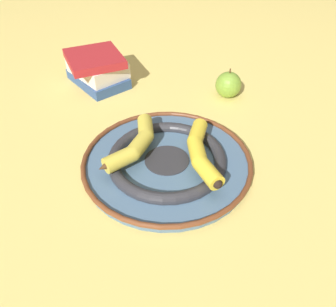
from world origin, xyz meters
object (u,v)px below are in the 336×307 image
at_px(decorative_bowl, 168,161).
at_px(banana_a, 135,144).
at_px(banana_b, 200,150).
at_px(book_stack, 97,69).
at_px(apple, 228,85).

relative_size(decorative_bowl, banana_a, 1.90).
height_order(banana_a, banana_b, same).
distance_m(banana_a, book_stack, 0.39).
bearing_deg(banana_b, book_stack, -149.09).
bearing_deg(decorative_bowl, banana_b, 87.65).
relative_size(decorative_bowl, book_stack, 1.63).
distance_m(banana_a, banana_b, 0.14).
bearing_deg(book_stack, banana_b, -176.17).
bearing_deg(apple, banana_b, -15.07).
bearing_deg(decorative_bowl, apple, 153.87).
distance_m(banana_b, book_stack, 0.47).
bearing_deg(banana_a, book_stack, 44.58).
xyz_separation_m(banana_b, apple, (-0.31, 0.08, -0.01)).
bearing_deg(book_stack, apple, -133.78).
bearing_deg(banana_b, apple, 155.94).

